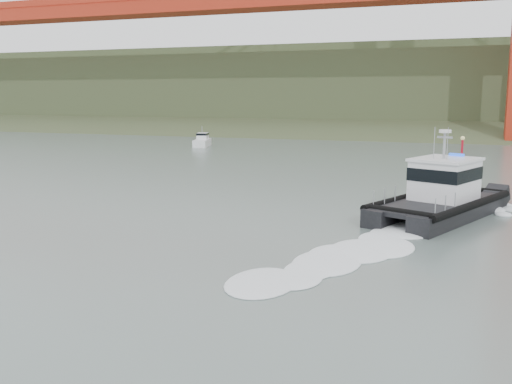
# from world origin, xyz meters

# --- Properties ---
(ground) EXTENTS (400.00, 400.00, 0.00)m
(ground) POSITION_xyz_m (0.00, 0.00, 0.00)
(ground) COLOR slate
(ground) RESTS_ON ground
(headlands) EXTENTS (500.00, 105.36, 27.12)m
(headlands) POSITION_xyz_m (0.00, 125.50, 7.05)
(headlands) COLOR #41502D
(headlands) RESTS_ON ground
(patrol_boat) EXTENTS (7.74, 11.42, 5.22)m
(patrol_boat) POSITION_xyz_m (9.64, 17.09, 1.31)
(patrol_boat) COLOR black
(patrol_boat) RESTS_ON ground
(motorboat) EXTENTS (3.04, 5.53, 2.89)m
(motorboat) POSITION_xyz_m (-23.35, 55.03, 0.72)
(motorboat) COLOR white
(motorboat) RESTS_ON ground
(nav_buoy) EXTENTS (1.94, 1.94, 4.04)m
(nav_buoy) POSITION_xyz_m (10.65, 30.35, 1.06)
(nav_buoy) COLOR #A90B1D
(nav_buoy) RESTS_ON ground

